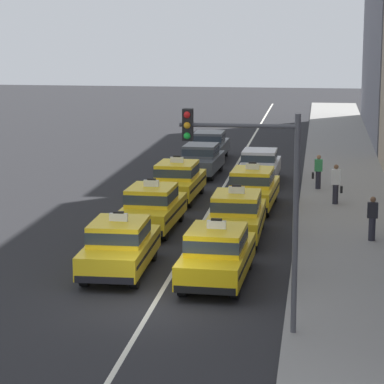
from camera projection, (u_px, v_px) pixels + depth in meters
The scene contains 16 objects.
ground_plane at pixel (152, 307), 24.03m from camera, with size 160.00×160.00×0.00m, color #232326.
lane_stripe_left_right at pixel (228, 179), 43.46m from camera, with size 0.14×80.00×0.01m, color silver.
sidewalk_curb at pixel (347, 201), 37.80m from camera, with size 4.00×90.00×0.15m, color gray.
taxi_left_nearest at pixel (120, 245), 27.10m from camera, with size 1.90×4.59×1.96m.
taxi_left_second at pixel (152, 207), 32.67m from camera, with size 1.93×4.60×1.96m.
taxi_left_third at pixel (177, 180), 38.11m from camera, with size 1.94×4.61×1.96m.
sedan_left_fourth at pixel (201, 159), 44.16m from camera, with size 1.93×4.37×1.58m.
sedan_left_fifth at pixel (209, 145), 49.08m from camera, with size 1.79×4.31×1.58m.
taxi_right_nearest at pixel (217, 254), 26.12m from camera, with size 1.97×4.62×1.96m.
taxi_right_second at pixel (237, 214), 31.39m from camera, with size 1.84×4.57×1.96m.
taxi_right_third at pixel (253, 188), 36.39m from camera, with size 2.00×4.63×1.96m.
sedan_right_fourth at pixel (260, 165), 42.29m from camera, with size 1.84×4.33×1.58m.
pedestrian_near_crosswalk at pixel (336, 184), 36.60m from camera, with size 0.47×0.24×1.66m.
pedestrian_by_storefront at pixel (372, 218), 30.52m from camera, with size 0.36×0.24×1.55m.
pedestrian_trailing at pixel (318, 172), 39.91m from camera, with size 0.47×0.24×1.55m.
traffic_light_pole at pixel (256, 183), 21.09m from camera, with size 2.87×0.33×5.58m.
Camera 1 is at (4.35, -22.60, 7.65)m, focal length 82.98 mm.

